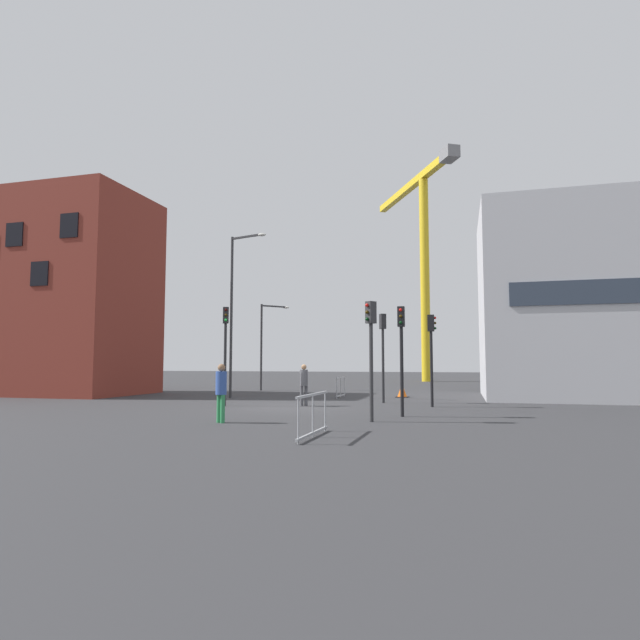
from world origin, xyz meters
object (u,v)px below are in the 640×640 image
at_px(streetlamp_tall, 235,302).
at_px(pedestrian_waiting, 221,388).
at_px(traffic_light_far, 225,340).
at_px(traffic_light_near, 401,342).
at_px(traffic_light_corner, 371,340).
at_px(traffic_light_island, 431,345).
at_px(pedestrian_walking, 304,382).
at_px(construction_crane, 422,238).
at_px(traffic_light_crosswalk, 383,343).
at_px(traffic_cone_by_barrier, 402,391).
at_px(streetlamp_short, 266,337).

distance_m(streetlamp_tall, pedestrian_waiting, 11.93).
height_order(streetlamp_tall, traffic_light_far, streetlamp_tall).
height_order(traffic_light_near, traffic_light_corner, same).
bearing_deg(traffic_light_island, pedestrian_walking, -170.74).
xyz_separation_m(construction_crane, pedestrian_walking, (-3.00, -30.60, -13.18)).
relative_size(streetlamp_tall, traffic_light_far, 2.02).
height_order(traffic_light_far, traffic_light_corner, traffic_light_far).
relative_size(traffic_light_near, traffic_light_crosswalk, 0.92).
distance_m(streetlamp_tall, traffic_light_crosswalk, 8.39).
relative_size(traffic_light_corner, pedestrian_walking, 2.14).
bearing_deg(traffic_light_crosswalk, traffic_light_far, -151.20).
height_order(traffic_light_island, traffic_light_far, traffic_light_far).
bearing_deg(pedestrian_walking, traffic_cone_by_barrier, 62.44).
relative_size(streetlamp_tall, traffic_cone_by_barrier, 12.28).
relative_size(traffic_light_island, traffic_light_corner, 1.02).
distance_m(construction_crane, traffic_light_far, 34.12).
distance_m(traffic_light_near, traffic_light_corner, 1.95).
bearing_deg(streetlamp_short, construction_crane, 64.90).
bearing_deg(traffic_light_near, traffic_light_island, 79.68).
bearing_deg(traffic_light_crosswalk, streetlamp_tall, 171.24).
distance_m(traffic_light_crosswalk, traffic_cone_by_barrier, 4.80).
height_order(construction_crane, traffic_light_near, construction_crane).
xyz_separation_m(streetlamp_tall, traffic_cone_by_barrier, (8.39, 2.90, -4.70)).
distance_m(pedestrian_walking, pedestrian_waiting, 6.70).
bearing_deg(traffic_light_near, traffic_light_corner, -113.09).
bearing_deg(traffic_cone_by_barrier, traffic_light_island, -71.94).
height_order(traffic_light_far, traffic_cone_by_barrier, traffic_light_far).
relative_size(construction_crane, pedestrian_waiting, 11.59).
xyz_separation_m(pedestrian_waiting, traffic_cone_by_barrier, (4.11, 13.30, -0.73)).
bearing_deg(traffic_light_crosswalk, pedestrian_waiting, -111.98).
bearing_deg(streetlamp_tall, traffic_light_far, -70.18).
bearing_deg(traffic_cone_by_barrier, pedestrian_waiting, -107.18).
relative_size(traffic_light_crosswalk, pedestrian_walking, 2.32).
height_order(streetlamp_tall, traffic_light_corner, streetlamp_tall).
distance_m(traffic_light_crosswalk, traffic_light_far, 7.18).
distance_m(pedestrian_waiting, traffic_cone_by_barrier, 13.94).
bearing_deg(pedestrian_waiting, streetlamp_short, 106.89).
relative_size(streetlamp_short, traffic_light_island, 1.49).
relative_size(traffic_light_island, pedestrian_waiting, 2.13).
xyz_separation_m(traffic_light_island, pedestrian_walking, (-5.34, -0.87, -1.57)).
bearing_deg(traffic_light_near, construction_crane, 92.62).
xyz_separation_m(streetlamp_tall, traffic_light_near, (9.49, -7.15, -2.47)).
bearing_deg(construction_crane, traffic_cone_by_barrier, -88.91).
relative_size(construction_crane, traffic_light_island, 5.44).
bearing_deg(construction_crane, streetlamp_short, -115.10).
bearing_deg(streetlamp_tall, pedestrian_walking, -37.13).
bearing_deg(traffic_light_far, pedestrian_waiting, -65.58).
bearing_deg(pedestrian_waiting, pedestrian_walking, 84.43).
relative_size(traffic_light_far, traffic_light_corner, 1.12).
relative_size(streetlamp_tall, traffic_light_crosswalk, 2.09).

